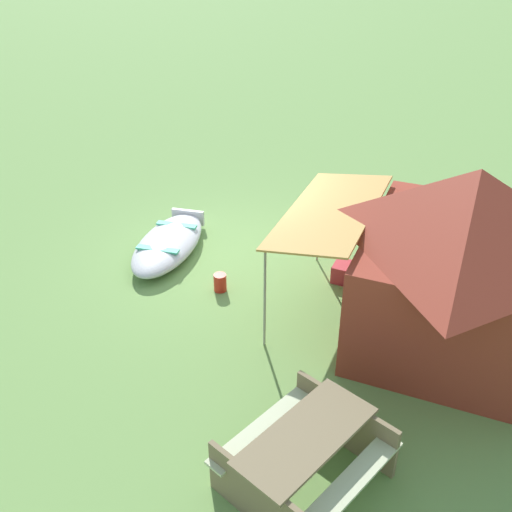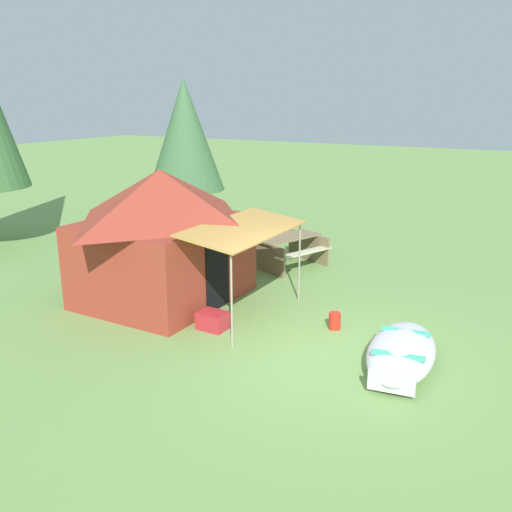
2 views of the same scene
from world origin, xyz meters
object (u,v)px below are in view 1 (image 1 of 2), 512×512
Objects in this scene: beached_rowboat at (168,243)px; picnic_table at (305,453)px; canvas_cabin_tent at (463,255)px; fuel_can at (220,282)px; cooler_box at (348,273)px.

beached_rowboat is 5.43m from picnic_table.
fuel_can is at bearing -86.75° from canvas_cabin_tent.
beached_rowboat is at bearing -118.60° from fuel_can.
canvas_cabin_tent is 3.61m from picnic_table.
picnic_table is at bearing 38.39° from fuel_can.
picnic_table reaches higher than cooler_box.
beached_rowboat is 8.04× the size of fuel_can.
canvas_cabin_tent is at bearing 63.76° from cooler_box.
beached_rowboat is 3.32m from cooler_box.
canvas_cabin_tent is 7.76× the size of cooler_box.
canvas_cabin_tent is 13.11× the size of fuel_can.
cooler_box reaches higher than fuel_can.
fuel_can is at bearing 61.40° from beached_rowboat.
fuel_can is (1.05, -1.91, -0.01)m from cooler_box.
cooler_box is at bearing 118.86° from fuel_can.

